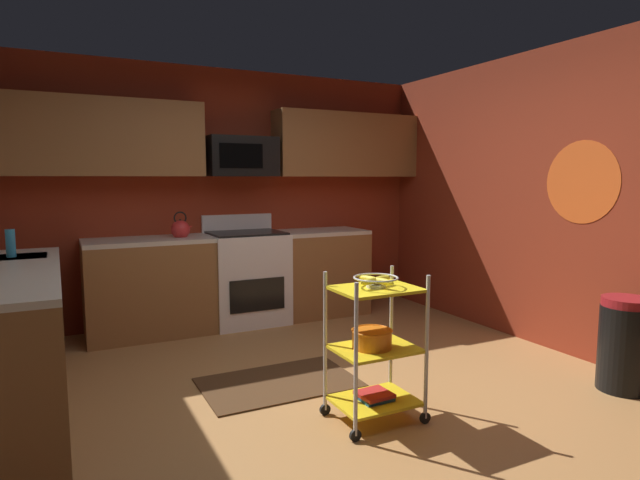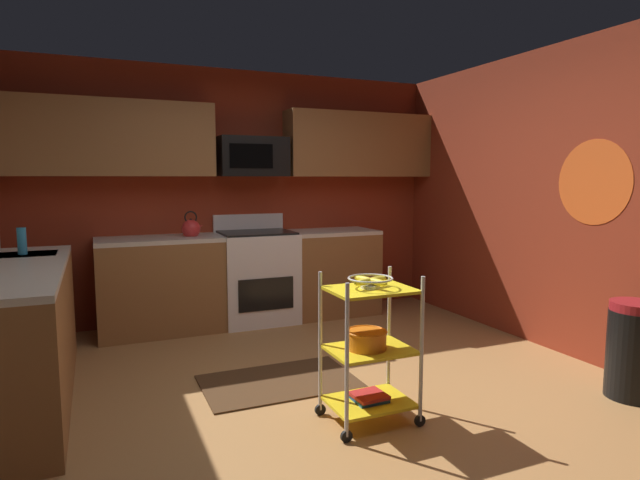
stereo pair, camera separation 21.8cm
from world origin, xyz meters
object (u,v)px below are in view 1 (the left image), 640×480
object	(u,v)px
book_stack	(374,396)
kettle	(181,229)
dish_soap_bottle	(11,243)
microwave	(241,157)
fruit_bowl	(376,280)
mixing_bowl_large	(372,338)
oven_range	(246,277)
rolling_cart	(375,348)
trash_can	(625,344)

from	to	relation	value
book_stack	kettle	xyz separation A→B (m)	(-0.63, 2.47, 0.85)
dish_soap_bottle	kettle	bearing A→B (deg)	29.35
microwave	book_stack	xyz separation A→B (m)	(-0.02, -2.58, -1.55)
microwave	dish_soap_bottle	bearing A→B (deg)	-156.55
fruit_bowl	mixing_bowl_large	size ratio (longest dim) A/B	1.08
oven_range	microwave	xyz separation A→B (m)	(-0.00, 0.10, 1.22)
rolling_cart	fruit_bowl	xyz separation A→B (m)	(0.00, 0.00, 0.42)
rolling_cart	dish_soap_bottle	size ratio (longest dim) A/B	4.57
kettle	dish_soap_bottle	bearing A→B (deg)	-150.65
rolling_cart	book_stack	distance (m)	0.30
oven_range	trash_can	size ratio (longest dim) A/B	1.67
microwave	trash_can	world-z (taller)	microwave
kettle	mixing_bowl_large	bearing A→B (deg)	-76.08
book_stack	kettle	world-z (taller)	kettle
oven_range	rolling_cart	xyz separation A→B (m)	(-0.02, -2.47, -0.03)
book_stack	trash_can	xyz separation A→B (m)	(1.81, -0.39, 0.18)
dish_soap_bottle	oven_range	bearing A→B (deg)	20.90
oven_range	book_stack	world-z (taller)	oven_range
oven_range	fruit_bowl	distance (m)	2.50
microwave	trash_can	distance (m)	3.73
oven_range	dish_soap_bottle	size ratio (longest dim) A/B	5.50
fruit_bowl	book_stack	world-z (taller)	fruit_bowl
fruit_bowl	dish_soap_bottle	world-z (taller)	dish_soap_bottle
rolling_cart	fruit_bowl	size ratio (longest dim) A/B	3.36
rolling_cart	dish_soap_bottle	world-z (taller)	dish_soap_bottle
kettle	dish_soap_bottle	xyz separation A→B (m)	(-1.36, -0.77, 0.02)
book_stack	kettle	distance (m)	2.69
trash_can	microwave	bearing A→B (deg)	121.08
rolling_cart	mixing_bowl_large	xyz separation A→B (m)	(-0.02, 0.00, 0.07)
microwave	dish_soap_bottle	distance (m)	2.30
dish_soap_bottle	trash_can	world-z (taller)	dish_soap_bottle
microwave	mixing_bowl_large	world-z (taller)	microwave
book_stack	trash_can	size ratio (longest dim) A/B	0.31
fruit_bowl	kettle	size ratio (longest dim) A/B	1.03
kettle	book_stack	bearing A→B (deg)	-75.58
microwave	mixing_bowl_large	distance (m)	2.84
mixing_bowl_large	trash_can	distance (m)	1.88
book_stack	dish_soap_bottle	bearing A→B (deg)	139.55
oven_range	trash_can	world-z (taller)	oven_range
microwave	mixing_bowl_large	size ratio (longest dim) A/B	2.78
mixing_bowl_large	trash_can	size ratio (longest dim) A/B	0.38
rolling_cart	kettle	size ratio (longest dim) A/B	3.47
microwave	trash_can	size ratio (longest dim) A/B	1.06
kettle	dish_soap_bottle	distance (m)	1.56
trash_can	kettle	bearing A→B (deg)	130.49
microwave	trash_can	bearing A→B (deg)	-58.92
oven_range	kettle	xyz separation A→B (m)	(-0.65, -0.00, 0.52)
mixing_bowl_large	rolling_cart	bearing A→B (deg)	0.00
fruit_bowl	dish_soap_bottle	bearing A→B (deg)	139.55
kettle	trash_can	distance (m)	3.82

